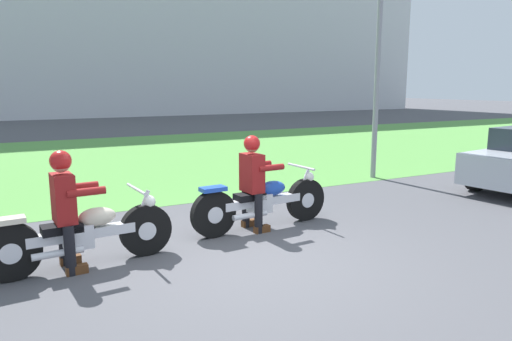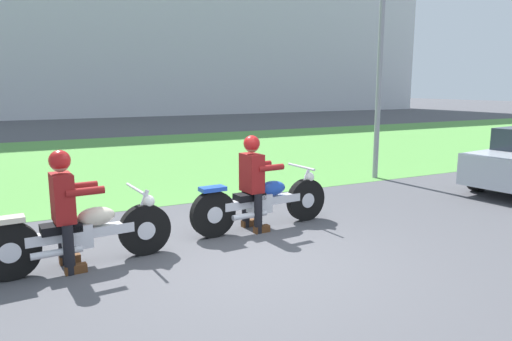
{
  "view_description": "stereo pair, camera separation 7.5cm",
  "coord_description": "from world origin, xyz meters",
  "px_view_note": "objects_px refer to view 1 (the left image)",
  "views": [
    {
      "loc": [
        -2.51,
        -4.87,
        2.11
      ],
      "look_at": [
        0.78,
        1.35,
        0.85
      ],
      "focal_mm": 33.13,
      "sensor_mm": 36.0,
      "label": 1
    },
    {
      "loc": [
        -2.45,
        -4.9,
        2.11
      ],
      "look_at": [
        0.78,
        1.35,
        0.85
      ],
      "focal_mm": 33.13,
      "sensor_mm": 36.0,
      "label": 2
    }
  ],
  "objects_px": {
    "streetlight_pole": "(384,23)",
    "motorcycle_follow": "(83,235)",
    "motorcycle_lead": "(263,202)",
    "rider_lead": "(253,175)",
    "rider_follow": "(65,201)"
  },
  "relations": [
    {
      "from": "streetlight_pole",
      "to": "motorcycle_follow",
      "type": "bearing_deg",
      "value": -158.93
    },
    {
      "from": "motorcycle_lead",
      "to": "motorcycle_follow",
      "type": "bearing_deg",
      "value": -175.98
    },
    {
      "from": "rider_lead",
      "to": "rider_follow",
      "type": "bearing_deg",
      "value": -175.98
    },
    {
      "from": "rider_follow",
      "to": "streetlight_pole",
      "type": "xyz_separation_m",
      "value": [
        7.09,
        2.68,
        2.66
      ]
    },
    {
      "from": "rider_lead",
      "to": "streetlight_pole",
      "type": "height_order",
      "value": "streetlight_pole"
    },
    {
      "from": "motorcycle_lead",
      "to": "rider_lead",
      "type": "bearing_deg",
      "value": 179.22
    },
    {
      "from": "rider_lead",
      "to": "streetlight_pole",
      "type": "relative_size",
      "value": 0.25
    },
    {
      "from": "motorcycle_follow",
      "to": "rider_follow",
      "type": "distance_m",
      "value": 0.46
    },
    {
      "from": "streetlight_pole",
      "to": "rider_follow",
      "type": "bearing_deg",
      "value": -159.32
    },
    {
      "from": "motorcycle_lead",
      "to": "rider_lead",
      "type": "xyz_separation_m",
      "value": [
        -0.17,
        -0.01,
        0.42
      ]
    },
    {
      "from": "streetlight_pole",
      "to": "motorcycle_lead",
      "type": "bearing_deg",
      "value": -151.99
    },
    {
      "from": "motorcycle_follow",
      "to": "streetlight_pole",
      "type": "bearing_deg",
      "value": 16.98
    },
    {
      "from": "motorcycle_lead",
      "to": "rider_lead",
      "type": "relative_size",
      "value": 1.63
    },
    {
      "from": "rider_lead",
      "to": "motorcycle_follow",
      "type": "relative_size",
      "value": 0.65
    },
    {
      "from": "rider_follow",
      "to": "rider_lead",
      "type": "bearing_deg",
      "value": 4.02
    }
  ]
}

